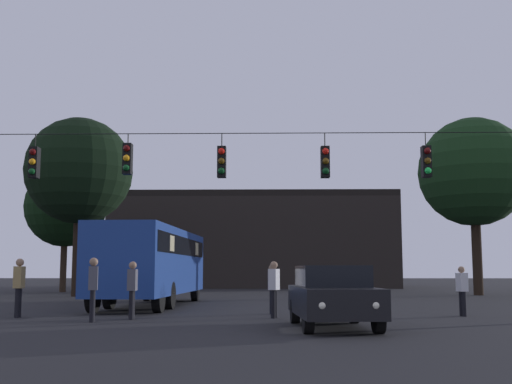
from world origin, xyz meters
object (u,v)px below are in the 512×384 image
at_px(city_bus, 153,259).
at_px(car_near_right, 332,295).
at_px(tree_right_far, 79,171).
at_px(pedestrian_near_bus, 19,284).
at_px(pedestrian_crossing_left, 272,286).
at_px(tree_behind_building, 473,172).
at_px(pedestrian_crossing_right, 462,288).
at_px(tree_left_silhouette, 66,207).
at_px(pedestrian_far_side, 132,287).
at_px(pedestrian_crossing_center, 93,285).
at_px(pedestrian_trailing, 274,286).

bearing_deg(city_bus, car_near_right, -57.20).
bearing_deg(tree_right_far, city_bus, -56.83).
height_order(city_bus, pedestrian_near_bus, city_bus).
height_order(pedestrian_crossing_left, tree_behind_building, tree_behind_building).
height_order(pedestrian_crossing_right, pedestrian_near_bus, pedestrian_near_bus).
relative_size(pedestrian_near_bus, tree_behind_building, 0.17).
bearing_deg(pedestrian_crossing_left, car_near_right, -73.41).
distance_m(pedestrian_near_bus, tree_left_silhouette, 23.51).
distance_m(city_bus, pedestrian_crossing_left, 6.76).
bearing_deg(pedestrian_far_side, tree_right_far, 112.24).
bearing_deg(tree_left_silhouette, tree_behind_building, -11.02).
height_order(pedestrian_crossing_center, tree_left_silhouette, tree_left_silhouette).
bearing_deg(pedestrian_trailing, city_bus, 126.53).
bearing_deg(pedestrian_near_bus, pedestrian_crossing_center, -31.40).
bearing_deg(city_bus, pedestrian_far_side, -84.38).
bearing_deg(pedestrian_near_bus, tree_behind_building, 41.85).
height_order(pedestrian_near_bus, pedestrian_far_side, pedestrian_near_bus).
distance_m(pedestrian_crossing_left, pedestrian_near_bus, 7.81).
relative_size(pedestrian_crossing_right, pedestrian_near_bus, 0.87).
xyz_separation_m(pedestrian_crossing_left, pedestrian_trailing, (0.05, -1.76, 0.05)).
distance_m(city_bus, tree_left_silhouette, 18.56).
height_order(pedestrian_crossing_left, pedestrian_crossing_right, pedestrian_crossing_left).
xyz_separation_m(car_near_right, tree_behind_building, (10.29, 20.64, 6.25)).
xyz_separation_m(car_near_right, tree_right_far, (-12.08, 18.61, 6.07)).
xyz_separation_m(pedestrian_crossing_left, pedestrian_near_bus, (-7.63, -1.65, 0.11)).
bearing_deg(pedestrian_crossing_right, pedestrian_near_bus, -176.66).
bearing_deg(pedestrian_trailing, pedestrian_crossing_center, -162.76).
xyz_separation_m(city_bus, tree_behind_building, (16.51, 11.00, 5.18)).
xyz_separation_m(city_bus, pedestrian_near_bus, (-2.88, -6.37, -0.86)).
bearing_deg(pedestrian_trailing, car_near_right, -65.90).
height_order(city_bus, pedestrian_trailing, city_bus).
relative_size(car_near_right, pedestrian_trailing, 2.65).
height_order(car_near_right, pedestrian_crossing_left, pedestrian_crossing_left).
xyz_separation_m(city_bus, pedestrian_far_side, (0.69, -7.07, -0.93)).
relative_size(pedestrian_crossing_right, tree_right_far, 0.16).
distance_m(car_near_right, tree_left_silhouette, 30.03).
bearing_deg(pedestrian_crossing_center, tree_behind_building, 48.73).
height_order(car_near_right, pedestrian_crossing_right, pedestrian_crossing_right).
distance_m(pedestrian_crossing_center, tree_left_silhouette, 25.85).
relative_size(city_bus, pedestrian_crossing_right, 7.25).
bearing_deg(tree_right_far, pedestrian_crossing_left, -52.22).
bearing_deg(city_bus, pedestrian_crossing_right, -27.74).
distance_m(car_near_right, pedestrian_crossing_center, 6.60).
relative_size(pedestrian_crossing_left, tree_right_far, 0.16).
xyz_separation_m(city_bus, pedestrian_crossing_left, (4.75, -4.72, -0.97)).
relative_size(pedestrian_near_bus, pedestrian_far_side, 1.06).
bearing_deg(city_bus, pedestrian_crossing_left, -44.83).
bearing_deg(pedestrian_crossing_left, pedestrian_crossing_center, -146.18).
height_order(pedestrian_trailing, tree_behind_building, tree_behind_building).
xyz_separation_m(pedestrian_trailing, tree_behind_building, (11.71, 17.47, 6.10)).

